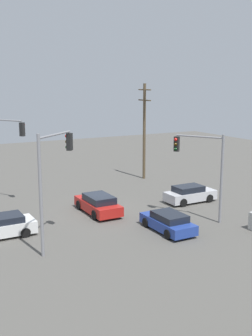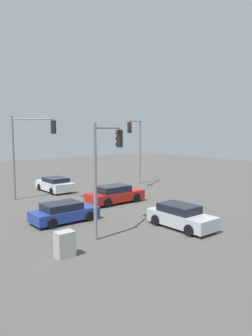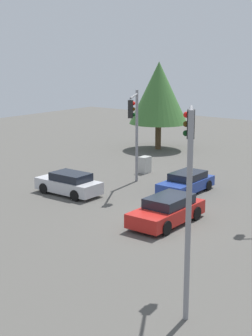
{
  "view_description": "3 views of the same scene",
  "coord_description": "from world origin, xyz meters",
  "px_view_note": "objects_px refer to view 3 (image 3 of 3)",
  "views": [
    {
      "loc": [
        27.17,
        -12.8,
        9.36
      ],
      "look_at": [
        1.07,
        1.61,
        3.37
      ],
      "focal_mm": 45.0,
      "sensor_mm": 36.0,
      "label": 1
    },
    {
      "loc": [
        15.31,
        20.0,
        5.73
      ],
      "look_at": [
        -0.62,
        0.25,
        2.75
      ],
      "focal_mm": 35.0,
      "sensor_mm": 36.0,
      "label": 2
    },
    {
      "loc": [
        -20.74,
        -13.68,
        8.51
      ],
      "look_at": [
        -1.61,
        1.05,
        3.01
      ],
      "focal_mm": 55.0,
      "sensor_mm": 36.0,
      "label": 3
    }
  ],
  "objects_px": {
    "sedan_red": "(167,210)",
    "traffic_signal_cross": "(189,172)",
    "sedan_blue": "(186,183)",
    "electrical_cabinet": "(145,165)",
    "sedan_silver": "(69,184)",
    "traffic_signal_main": "(135,122)"
  },
  "relations": [
    {
      "from": "traffic_signal_cross",
      "to": "electrical_cabinet",
      "type": "height_order",
      "value": "traffic_signal_cross"
    },
    {
      "from": "sedan_blue",
      "to": "sedan_red",
      "type": "height_order",
      "value": "sedan_red"
    },
    {
      "from": "electrical_cabinet",
      "to": "traffic_signal_cross",
      "type": "bearing_deg",
      "value": -140.21
    },
    {
      "from": "sedan_red",
      "to": "traffic_signal_cross",
      "type": "relative_size",
      "value": 0.67
    },
    {
      "from": "traffic_signal_cross",
      "to": "electrical_cabinet",
      "type": "xyz_separation_m",
      "value": [
        14.91,
        12.42,
        -4.02
      ]
    },
    {
      "from": "sedan_red",
      "to": "traffic_signal_main",
      "type": "relative_size",
      "value": 0.75
    },
    {
      "from": "traffic_signal_cross",
      "to": "electrical_cabinet",
      "type": "relative_size",
      "value": 5.8
    },
    {
      "from": "sedan_silver",
      "to": "traffic_signal_main",
      "type": "relative_size",
      "value": 0.69
    },
    {
      "from": "traffic_signal_cross",
      "to": "sedan_silver",
      "type": "bearing_deg",
      "value": 29.19
    },
    {
      "from": "sedan_blue",
      "to": "traffic_signal_main",
      "type": "height_order",
      "value": "traffic_signal_main"
    },
    {
      "from": "sedan_blue",
      "to": "traffic_signal_cross",
      "type": "xyz_separation_m",
      "value": [
        -12.23,
        -7.35,
        4.0
      ]
    },
    {
      "from": "traffic_signal_cross",
      "to": "electrical_cabinet",
      "type": "bearing_deg",
      "value": 9.34
    },
    {
      "from": "traffic_signal_main",
      "to": "electrical_cabinet",
      "type": "distance_m",
      "value": 5.31
    },
    {
      "from": "sedan_silver",
      "to": "traffic_signal_cross",
      "type": "relative_size",
      "value": 0.61
    },
    {
      "from": "electrical_cabinet",
      "to": "traffic_signal_main",
      "type": "bearing_deg",
      "value": -154.11
    },
    {
      "from": "sedan_silver",
      "to": "electrical_cabinet",
      "type": "relative_size",
      "value": 3.56
    },
    {
      "from": "sedan_red",
      "to": "traffic_signal_main",
      "type": "xyz_separation_m",
      "value": [
        4.82,
        5.65,
        3.47
      ]
    },
    {
      "from": "sedan_silver",
      "to": "sedan_red",
      "type": "bearing_deg",
      "value": -96.77
    },
    {
      "from": "sedan_blue",
      "to": "electrical_cabinet",
      "type": "distance_m",
      "value": 5.73
    },
    {
      "from": "sedan_silver",
      "to": "traffic_signal_main",
      "type": "bearing_deg",
      "value": -27.51
    },
    {
      "from": "sedan_blue",
      "to": "sedan_red",
      "type": "xyz_separation_m",
      "value": [
        -5.68,
        -2.3,
        0.07
      ]
    },
    {
      "from": "traffic_signal_cross",
      "to": "sedan_red",
      "type": "bearing_deg",
      "value": 7.21
    }
  ]
}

